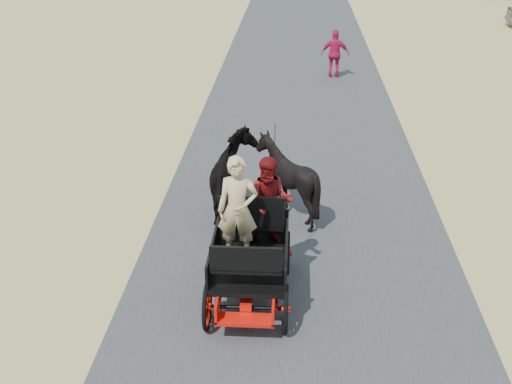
# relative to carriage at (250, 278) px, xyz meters

# --- Properties ---
(ground) EXTENTS (140.00, 140.00, 0.00)m
(ground) POSITION_rel_carriage_xyz_m (0.81, 0.95, -0.36)
(ground) COLOR tan
(road) EXTENTS (6.00, 140.00, 0.01)m
(road) POSITION_rel_carriage_xyz_m (0.81, 0.95, -0.35)
(road) COLOR #38383A
(road) RESTS_ON ground
(carriage) EXTENTS (1.30, 2.40, 0.72)m
(carriage) POSITION_rel_carriage_xyz_m (0.00, 0.00, 0.00)
(carriage) COLOR black
(carriage) RESTS_ON ground
(horse_left) EXTENTS (0.91, 2.01, 1.70)m
(horse_left) POSITION_rel_carriage_xyz_m (-0.55, 3.00, 0.49)
(horse_left) COLOR black
(horse_left) RESTS_ON ground
(horse_right) EXTENTS (1.37, 1.54, 1.70)m
(horse_right) POSITION_rel_carriage_xyz_m (0.55, 3.00, 0.49)
(horse_right) COLOR black
(horse_right) RESTS_ON ground
(driver_man) EXTENTS (0.66, 0.43, 1.80)m
(driver_man) POSITION_rel_carriage_xyz_m (-0.20, 0.05, 1.26)
(driver_man) COLOR tan
(driver_man) RESTS_ON carriage
(passenger_woman) EXTENTS (0.77, 0.60, 1.58)m
(passenger_woman) POSITION_rel_carriage_xyz_m (0.30, 0.60, 1.15)
(passenger_woman) COLOR #660C0F
(passenger_woman) RESTS_ON carriage
(pedestrian) EXTENTS (1.02, 0.46, 1.73)m
(pedestrian) POSITION_rel_carriage_xyz_m (2.09, 14.03, 0.50)
(pedestrian) COLOR #B71442
(pedestrian) RESTS_ON ground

